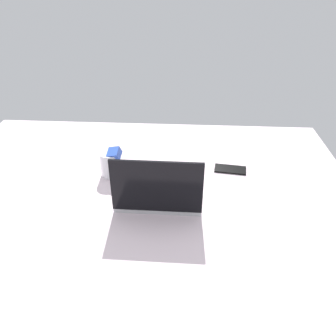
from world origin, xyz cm
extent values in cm
cube|color=silver|center=(0.00, 0.00, 9.00)|extent=(180.00, 140.00, 18.00)
cube|color=#B7BABC|center=(-8.86, 0.45, 19.00)|extent=(33.24, 23.34, 2.00)
cube|color=black|center=(-8.87, -1.05, 20.20)|extent=(29.17, 17.30, 0.40)
cube|color=black|center=(-8.74, 11.45, 30.50)|extent=(33.01, 1.34, 21.00)
cylinder|color=silver|center=(13.79, -14.77, 23.50)|extent=(9.00, 9.00, 11.00)
cube|color=yellow|center=(13.20, -14.87, 21.94)|extent=(5.77, 4.69, 4.80)
cube|color=orange|center=(12.26, -15.14, 25.42)|extent=(6.35, 4.87, 5.40)
cube|color=blue|center=(11.66, -14.01, 28.91)|extent=(6.22, 6.92, 6.31)
cube|color=black|center=(-38.97, -21.68, 18.40)|extent=(14.76, 8.55, 0.80)
camera|label=1|loc=(-18.82, 108.83, 98.88)|focal=36.00mm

